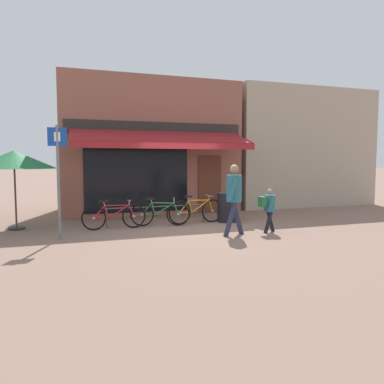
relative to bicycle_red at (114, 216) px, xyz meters
The scene contains 12 objects.
ground_plane 2.30m from the bicycle_red, 17.25° to the right, with size 160.00×160.00×0.00m, color #846656.
shop_front 4.62m from the bicycle_red, 63.86° to the left, with size 6.52×4.60×4.87m.
neighbour_building 9.67m from the bicycle_red, 26.63° to the left, with size 6.31×4.00×4.93m.
bike_rack_rail 1.34m from the bicycle_red, 11.47° to the left, with size 3.06×0.04×0.57m.
bicycle_red is the anchor object (origin of this frame).
bicycle_green 1.35m from the bicycle_red, ahead, with size 1.71×0.60×0.83m.
bicycle_orange 2.51m from the bicycle_red, ahead, with size 1.82×0.52×0.86m.
pedestrian_adult 3.47m from the bicycle_red, 34.18° to the right, with size 0.67×0.58×1.84m.
pedestrian_child 4.29m from the bicycle_red, 25.50° to the right, with size 0.51×0.48×1.18m.
litter_bin 3.51m from the bicycle_red, ahead, with size 0.61×0.61×1.03m.
parking_sign 2.16m from the bicycle_red, 146.33° to the right, with size 0.44×0.07×2.77m.
cafe_parasol 3.14m from the bicycle_red, 162.23° to the left, with size 2.22×2.22×2.20m.
Camera 1 is at (-3.51, -9.87, 1.92)m, focal length 35.00 mm.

